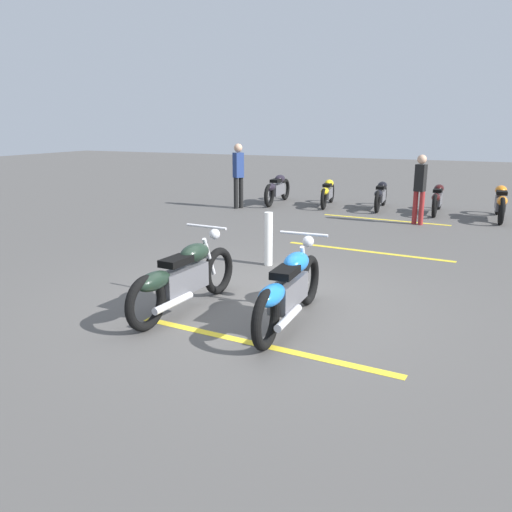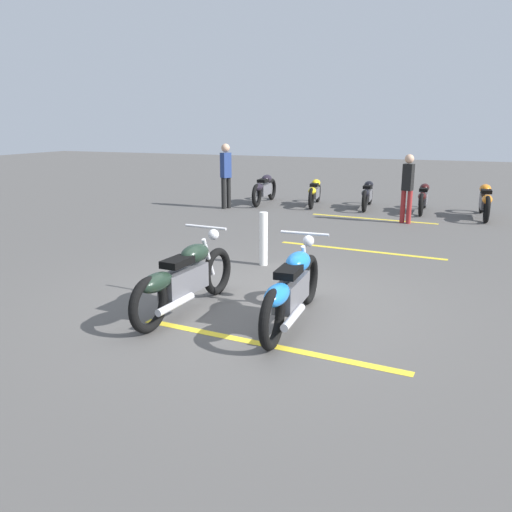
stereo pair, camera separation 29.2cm
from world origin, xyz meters
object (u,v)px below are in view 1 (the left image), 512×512
motorcycle_row_center (381,195)px  motorcycle_row_far_right (277,188)px  motorcycle_row_far_left (500,202)px  bystander_near_row (238,173)px  motorcycle_row_left (437,198)px  motorcycle_dark_foreground (183,277)px  motorcycle_row_right (328,192)px  bystander_secondary (420,186)px  bollard_post (268,239)px  motorcycle_bright_foreground (289,289)px

motorcycle_row_center → motorcycle_row_far_right: 3.05m
motorcycle_row_far_left → bystander_near_row: 6.86m
motorcycle_row_left → motorcycle_row_far_right: motorcycle_row_far_right is taller
motorcycle_row_left → bystander_near_row: bystander_near_row is taller
motorcycle_row_far_left → motorcycle_row_center: motorcycle_row_far_left is taller
motorcycle_dark_foreground → motorcycle_row_far_left: (8.90, -3.63, -0.01)m
motorcycle_row_far_left → motorcycle_row_right: (0.34, 4.56, -0.05)m
motorcycle_row_right → bystander_secondary: size_ratio=1.21×
motorcycle_row_left → motorcycle_row_far_right: 4.57m
motorcycle_row_left → bollard_post: bollard_post is taller
motorcycle_row_left → motorcycle_row_center: size_ratio=1.00×
motorcycle_row_far_right → bystander_secondary: bearing=-115.2°
bystander_secondary → motorcycle_row_far_left: bearing=146.9°
motorcycle_dark_foreground → motorcycle_bright_foreground: bearing=-81.8°
motorcycle_bright_foreground → motorcycle_row_far_left: (8.79, -2.23, -0.01)m
bystander_near_row → motorcycle_row_far_right: bearing=-90.5°
motorcycle_row_left → bystander_near_row: (-1.37, 5.23, 0.59)m
motorcycle_row_left → motorcycle_row_far_right: size_ratio=0.90×
motorcycle_row_far_left → motorcycle_row_far_right: 6.09m
motorcycle_dark_foreground → bystander_near_row: size_ratio=1.24×
motorcycle_row_right → motorcycle_row_far_right: size_ratio=0.89×
motorcycle_row_right → motorcycle_row_center: bearing=-95.4°
bystander_near_row → bollard_post: size_ratio=1.97×
bystander_near_row → bystander_secondary: (-0.42, -4.98, -0.09)m
motorcycle_bright_foreground → bystander_secondary: bystander_secondary is taller
motorcycle_bright_foreground → motorcycle_row_left: motorcycle_bright_foreground is taller
motorcycle_bright_foreground → motorcycle_dark_foreground: 1.41m
motorcycle_row_right → bystander_secondary: bystander_secondary is taller
motorcycle_row_far_right → motorcycle_row_right: bearing=-88.8°
motorcycle_row_left → motorcycle_row_center: (0.09, 1.52, -0.00)m
motorcycle_row_right → motorcycle_row_far_right: (-0.14, 1.53, 0.05)m
motorcycle_row_far_right → bollard_post: bearing=-163.0°
bystander_secondary → bystander_near_row: bearing=-77.4°
motorcycle_row_far_left → bollard_post: size_ratio=2.43×
motorcycle_row_far_left → motorcycle_row_center: bearing=79.2°
motorcycle_row_center → bystander_near_row: bearing=107.1°
motorcycle_row_far_left → motorcycle_row_far_right: motorcycle_row_far_right is taller
motorcycle_row_far_left → bystander_secondary: 2.34m
bollard_post → bystander_secondary: bearing=-20.0°
motorcycle_bright_foreground → motorcycle_row_far_right: 9.78m
motorcycle_row_far_left → motorcycle_row_center: (0.41, 3.05, -0.04)m
motorcycle_row_far_left → bollard_post: bollard_post is taller
motorcycle_bright_foreground → bystander_secondary: bearing=-5.7°
motorcycle_dark_foreground → bystander_near_row: (7.85, 3.12, 0.54)m
motorcycle_row_left → bystander_secondary: (-1.78, 0.24, 0.51)m
motorcycle_dark_foreground → motorcycle_row_left: size_ratio=1.11×
motorcycle_bright_foreground → bystander_near_row: bystander_near_row is taller
motorcycle_bright_foreground → motorcycle_row_left: (9.12, -0.70, -0.05)m
motorcycle_bright_foreground → bystander_secondary: (7.33, -0.46, 0.46)m
motorcycle_dark_foreground → motorcycle_row_center: size_ratio=1.11×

